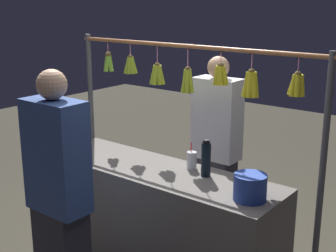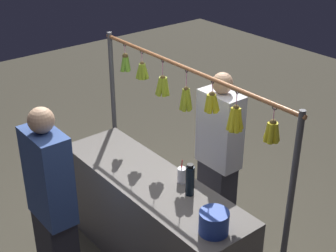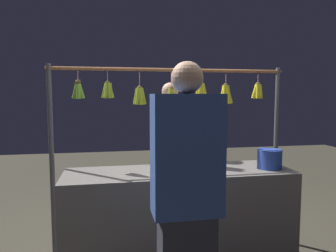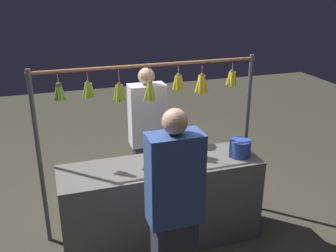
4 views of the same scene
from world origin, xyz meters
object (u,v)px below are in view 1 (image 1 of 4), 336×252
(water_bottle, at_px, (206,159))
(customer_person, at_px, (59,204))
(blue_bucket, at_px, (250,187))
(drink_cup, at_px, (192,160))
(vendor_person, at_px, (216,154))

(water_bottle, relative_size, customer_person, 0.16)
(blue_bucket, height_order, customer_person, customer_person)
(blue_bucket, relative_size, customer_person, 0.12)
(water_bottle, distance_m, customer_person, 1.05)
(drink_cup, bearing_deg, water_bottle, 159.18)
(blue_bucket, bearing_deg, water_bottle, -20.89)
(blue_bucket, relative_size, drink_cup, 1.07)
(water_bottle, xyz_separation_m, vendor_person, (0.29, -0.59, -0.18))
(drink_cup, height_order, vendor_person, vendor_person)
(blue_bucket, relative_size, vendor_person, 0.13)
(drink_cup, bearing_deg, customer_person, 71.89)
(drink_cup, xyz_separation_m, customer_person, (0.32, 0.98, -0.09))
(blue_bucket, bearing_deg, drink_cup, -20.87)
(blue_bucket, distance_m, drink_cup, 0.66)
(drink_cup, bearing_deg, blue_bucket, 159.13)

